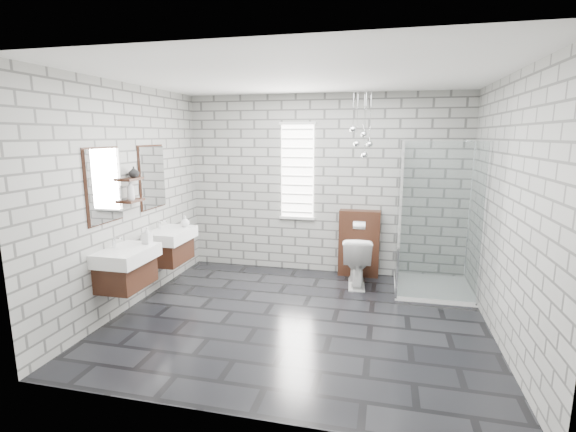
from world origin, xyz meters
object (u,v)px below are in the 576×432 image
(cistern_panel, at_px, (359,243))
(shower_enclosure, at_px, (427,257))
(vanity_right, at_px, (168,236))
(toilet, at_px, (357,261))
(vanity_left, at_px, (124,257))

(cistern_panel, height_order, shower_enclosure, shower_enclosure)
(vanity_right, height_order, shower_enclosure, shower_enclosure)
(cistern_panel, xyz_separation_m, toilet, (0.00, -0.43, -0.14))
(vanity_left, xyz_separation_m, vanity_right, (0.00, 0.98, 0.00))
(vanity_right, relative_size, cistern_panel, 1.57)
(cistern_panel, distance_m, shower_enclosure, 1.07)
(vanity_left, relative_size, cistern_panel, 1.57)
(vanity_left, bearing_deg, shower_enclosure, 26.11)
(vanity_left, height_order, shower_enclosure, shower_enclosure)
(toilet, bearing_deg, shower_enclosure, 170.00)
(shower_enclosure, height_order, toilet, shower_enclosure)
(vanity_right, distance_m, shower_enclosure, 3.49)
(vanity_left, relative_size, toilet, 2.20)
(cistern_panel, bearing_deg, vanity_left, -138.53)
(vanity_left, distance_m, cistern_panel, 3.31)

